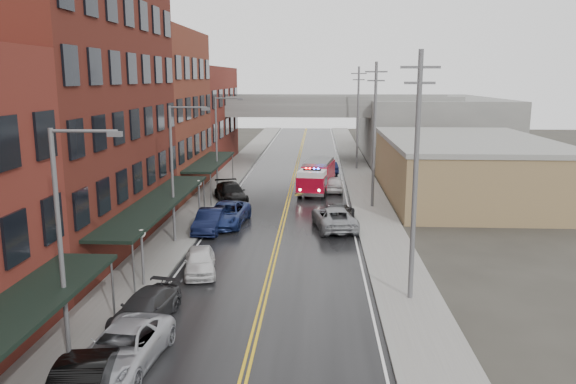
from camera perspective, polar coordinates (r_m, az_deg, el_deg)
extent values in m
cube|color=black|center=(42.71, -0.51, -3.00)|extent=(11.00, 160.00, 0.02)
cube|color=slate|center=(43.75, -10.11, -2.74)|extent=(3.00, 160.00, 0.15)
cube|color=slate|center=(42.87, 9.29, -3.01)|extent=(3.00, 160.00, 0.15)
cube|color=gray|center=(43.41, -7.98, -2.79)|extent=(0.30, 160.00, 0.15)
cube|color=gray|center=(42.72, 7.09, -3.00)|extent=(0.30, 160.00, 0.15)
cube|color=#4D1714|center=(37.81, -22.02, 8.08)|extent=(9.00, 20.00, 18.00)
cube|color=maroon|center=(54.25, -14.10, 7.78)|extent=(9.00, 15.00, 15.00)
cube|color=maroon|center=(71.22, -9.90, 7.56)|extent=(9.00, 20.00, 12.00)
cube|color=#8F734D|center=(53.61, 17.53, 2.17)|extent=(14.00, 22.00, 5.00)
cube|color=slate|center=(82.97, 13.87, 6.55)|extent=(18.00, 30.00, 8.00)
cylinder|color=slate|center=(26.23, -17.36, -9.62)|extent=(0.10, 0.10, 3.00)
cube|color=black|center=(36.55, -13.04, -0.98)|extent=(2.60, 18.00, 0.18)
cylinder|color=slate|center=(28.70, -15.42, -7.66)|extent=(0.10, 0.10, 3.00)
cylinder|color=slate|center=(44.75, -8.52, -0.50)|extent=(0.10, 0.10, 3.00)
cube|color=black|center=(53.30, -7.88, 3.09)|extent=(2.60, 13.00, 0.18)
cylinder|color=slate|center=(47.44, -7.85, 0.21)|extent=(0.10, 0.10, 3.00)
cylinder|color=slate|center=(59.27, -5.64, 2.52)|extent=(0.10, 0.10, 3.00)
cylinder|color=#59595B|center=(30.19, -14.54, -6.85)|extent=(0.14, 0.14, 2.80)
sphere|color=silver|center=(29.76, -14.69, -4.11)|extent=(0.44, 0.44, 0.44)
cylinder|color=#59595B|center=(43.25, -9.01, -1.07)|extent=(0.14, 0.14, 2.80)
sphere|color=silver|center=(42.95, -9.07, 0.89)|extent=(0.44, 0.44, 0.44)
cylinder|color=#59595B|center=(22.32, -22.10, -5.55)|extent=(0.18, 0.18, 9.00)
cylinder|color=#59595B|center=(21.02, -20.03, 5.84)|extent=(2.40, 0.12, 0.12)
cube|color=#59595B|center=(20.62, -17.19, 5.64)|extent=(0.50, 0.22, 0.18)
cylinder|color=#59595B|center=(37.02, -11.68, 1.61)|extent=(0.18, 0.18, 9.00)
cylinder|color=#59595B|center=(36.25, -10.11, 8.46)|extent=(2.40, 0.12, 0.12)
cube|color=#59595B|center=(36.02, -8.38, 8.34)|extent=(0.50, 0.22, 0.18)
cylinder|color=#59595B|center=(52.49, -7.28, 4.63)|extent=(0.18, 0.18, 9.00)
cylinder|color=#59595B|center=(51.94, -6.08, 9.45)|extent=(2.40, 0.12, 0.12)
cube|color=#59595B|center=(51.78, -4.86, 9.36)|extent=(0.50, 0.22, 0.18)
cylinder|color=#59595B|center=(27.07, 12.81, 1.18)|extent=(0.24, 0.24, 12.00)
cube|color=#59595B|center=(26.66, 13.31, 12.24)|extent=(1.80, 0.12, 0.12)
cube|color=#59595B|center=(26.65, 13.24, 10.74)|extent=(1.40, 0.12, 0.12)
cylinder|color=#59595B|center=(46.72, 8.76, 5.59)|extent=(0.24, 0.24, 12.00)
cube|color=#59595B|center=(46.49, 8.96, 11.98)|extent=(1.80, 0.12, 0.12)
cube|color=#59595B|center=(46.48, 8.93, 11.12)|extent=(1.40, 0.12, 0.12)
cylinder|color=#59595B|center=(66.58, 7.10, 7.38)|extent=(0.24, 0.24, 12.00)
cube|color=#59595B|center=(66.42, 7.22, 11.86)|extent=(1.80, 0.12, 0.12)
cube|color=#59595B|center=(66.42, 7.20, 11.25)|extent=(1.40, 0.12, 0.12)
cube|color=slate|center=(73.41, 1.07, 8.43)|extent=(40.00, 10.00, 1.50)
cube|color=slate|center=(74.91, -7.42, 5.52)|extent=(1.60, 8.00, 6.00)
cube|color=slate|center=(74.14, 9.62, 5.39)|extent=(1.60, 8.00, 6.00)
cube|color=maroon|center=(54.71, 3.13, 1.86)|extent=(3.32, 5.82, 2.10)
cube|color=maroon|center=(50.96, 2.45, 0.81)|extent=(2.87, 2.96, 1.50)
cube|color=silver|center=(50.79, 2.46, 1.92)|extent=(2.72, 2.74, 0.50)
cube|color=black|center=(51.10, 2.49, 1.18)|extent=(2.74, 1.97, 0.80)
cube|color=slate|center=(54.52, 3.14, 3.11)|extent=(3.01, 5.39, 0.30)
cube|color=black|center=(50.73, 2.46, 2.29)|extent=(1.63, 0.52, 0.14)
sphere|color=#FF0C0C|center=(50.81, 1.85, 2.40)|extent=(0.20, 0.20, 0.20)
sphere|color=#1933FF|center=(50.63, 3.07, 2.35)|extent=(0.20, 0.20, 0.20)
cylinder|color=black|center=(51.20, 1.21, 0.01)|extent=(1.04, 0.50, 1.00)
cylinder|color=black|center=(50.85, 3.64, -0.09)|extent=(1.04, 0.50, 1.00)
cylinder|color=black|center=(54.58, 1.89, 0.73)|extent=(1.04, 0.50, 1.00)
cylinder|color=black|center=(54.25, 4.18, 0.64)|extent=(1.04, 0.50, 1.00)
cylinder|color=black|center=(57.01, 2.33, 1.19)|extent=(1.04, 0.50, 1.00)
cylinder|color=black|center=(56.69, 4.53, 1.11)|extent=(1.04, 0.50, 1.00)
imported|color=#A4A6AC|center=(22.75, -16.44, -14.97)|extent=(2.99, 5.66, 1.52)
imported|color=#28282B|center=(26.30, -14.27, -11.33)|extent=(2.72, 4.91, 1.35)
imported|color=silver|center=(31.83, -8.94, -6.95)|extent=(2.46, 4.44, 1.43)
imported|color=black|center=(40.14, -7.94, -2.91)|extent=(1.79, 4.85, 1.59)
imported|color=navy|center=(41.81, -6.28, -2.23)|extent=(3.25, 6.19, 1.66)
imported|color=black|center=(49.41, -5.83, -0.08)|extent=(4.06, 6.18, 1.66)
imported|color=gray|center=(40.65, 4.70, -2.63)|extent=(3.57, 6.18, 1.62)
imported|color=black|center=(42.28, 5.09, -2.17)|extent=(2.97, 5.42, 1.49)
imported|color=silver|center=(54.01, 4.67, 0.84)|extent=(1.80, 4.38, 1.49)
imported|color=black|center=(64.26, 4.21, 2.52)|extent=(2.11, 4.35, 1.37)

